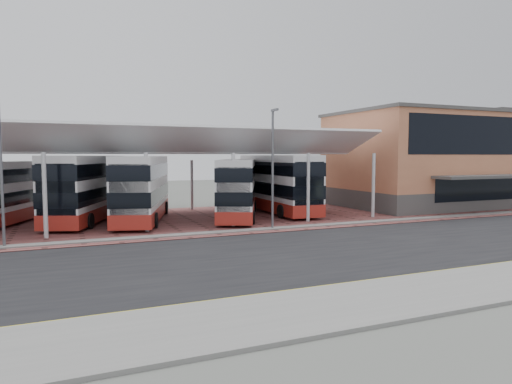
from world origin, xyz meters
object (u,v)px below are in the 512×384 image
at_px(bus_3, 143,189).
at_px(bus_5, 278,184).
at_px(terminal, 429,159).
at_px(bus_2, 87,189).
at_px(bus_4, 238,189).

bearing_deg(bus_3, bus_5, 21.34).
height_order(terminal, bus_3, terminal).
distance_m(bus_2, bus_4, 11.44).
bearing_deg(bus_4, terminal, 27.68).
relative_size(bus_4, bus_5, 0.93).
bearing_deg(bus_3, bus_2, 177.32).
height_order(bus_3, bus_4, bus_3).
relative_size(bus_2, bus_5, 1.00).
relative_size(terminal, bus_3, 1.51).
height_order(bus_4, bus_5, bus_5).
xyz_separation_m(bus_4, bus_5, (4.49, 1.99, 0.17)).
relative_size(terminal, bus_4, 1.63).
bearing_deg(bus_2, terminal, 19.07).
distance_m(bus_3, bus_5, 11.81).
relative_size(bus_3, bus_5, 1.00).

